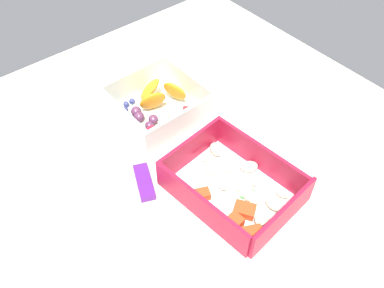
{
  "coord_description": "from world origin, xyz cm",
  "views": [
    {
      "loc": [
        -37.74,
        30.57,
        56.48
      ],
      "look_at": [
        -1.02,
        0.47,
        4.0
      ],
      "focal_mm": 38.77,
      "sensor_mm": 36.0,
      "label": 1
    }
  ],
  "objects": [
    {
      "name": "candy_bar",
      "position": [
        -1.54,
        10.94,
        2.6
      ],
      "size": [
        7.38,
        4.98,
        1.2
      ],
      "primitive_type": "cube",
      "rotation": [
        0.0,
        0.0,
        -0.41
      ],
      "color": "#51197A",
      "rests_on": "table_surface"
    },
    {
      "name": "fruit_bowl",
      "position": [
        10.02,
        -0.35,
        4.24
      ],
      "size": [
        15.27,
        15.48,
        6.26
      ],
      "rotation": [
        0.0,
        0.0,
        0.01
      ],
      "color": "silver",
      "rests_on": "table_surface"
    },
    {
      "name": "pasta_container",
      "position": [
        -12.27,
        1.24,
        3.87
      ],
      "size": [
        20.52,
        16.24,
        6.02
      ],
      "rotation": [
        0.0,
        0.0,
        0.1
      ],
      "color": "white",
      "rests_on": "table_surface"
    },
    {
      "name": "table_surface",
      "position": [
        0.0,
        0.0,
        1.0
      ],
      "size": [
        80.0,
        80.0,
        2.0
      ],
      "primitive_type": "cube",
      "color": "beige",
      "rests_on": "ground"
    }
  ]
}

